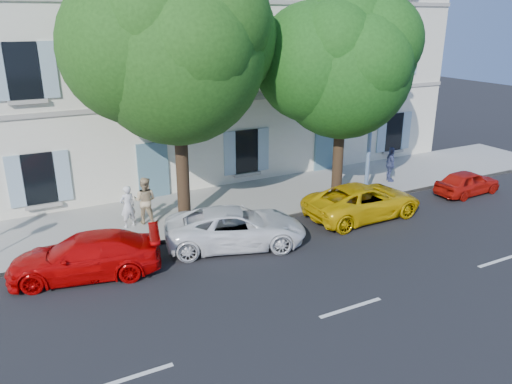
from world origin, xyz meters
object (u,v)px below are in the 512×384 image
car_red_coupe (85,256)px  tree_left (177,57)px  pedestrian_b (145,200)px  street_lamp (377,81)px  car_white_coupe (236,227)px  tree_right (343,70)px  car_red_hatchback (467,182)px  pedestrian_c (390,164)px  car_yellow_supercar (363,201)px  pedestrian_a (128,206)px

car_red_coupe → tree_left: tree_left is taller
pedestrian_b → street_lamp: bearing=-154.3°
car_white_coupe → tree_right: tree_right is taller
car_red_coupe → car_red_hatchback: bearing=103.0°
pedestrian_c → pedestrian_b: bearing=112.9°
car_red_coupe → pedestrian_c: 14.33m
tree_right → pedestrian_c: (3.60, 0.74, -4.48)m
car_yellow_supercar → tree_left: 8.78m
car_yellow_supercar → pedestrian_c: size_ratio=2.94×
car_red_coupe → car_white_coupe: (4.91, -0.17, 0.02)m
tree_left → street_lamp: 8.17m
car_red_coupe → tree_right: (10.51, 1.75, 4.79)m
tree_left → pedestrian_a: size_ratio=5.88×
street_lamp → pedestrian_b: bearing=171.8°
car_red_coupe → tree_right: size_ratio=0.54×
car_white_coupe → tree_right: bearing=-53.2°
car_yellow_supercar → tree_right: size_ratio=0.58×
car_white_coupe → car_yellow_supercar: (5.49, 0.04, -0.00)m
car_red_coupe → pedestrian_b: (2.66, 2.84, 0.39)m
car_red_hatchback → tree_left: tree_left is taller
car_yellow_supercar → car_red_hatchback: 5.77m
car_white_coupe → street_lamp: street_lamp is taller
car_red_coupe → pedestrian_c: size_ratio=2.75×
tree_right → tree_left: bearing=174.7°
tree_left → pedestrian_c: size_ratio=5.72×
car_yellow_supercar → tree_left: size_ratio=0.51×
car_white_coupe → street_lamp: (7.12, 1.67, 4.31)m
street_lamp → pedestrian_a: bearing=172.8°
car_red_coupe → pedestrian_c: pedestrian_c is taller
tree_left → car_red_coupe: bearing=-149.4°
pedestrian_a → car_white_coupe: bearing=123.1°
tree_right → pedestrian_a: bearing=173.2°
tree_left → pedestrian_b: tree_left is taller
car_yellow_supercar → street_lamp: bearing=-45.9°
car_red_coupe → tree_left: size_ratio=0.48×
tree_right → pedestrian_b: 9.07m
car_white_coupe → car_red_hatchback: (11.26, 0.01, -0.12)m
tree_left → car_yellow_supercar: bearing=-21.2°
street_lamp → pedestrian_c: bearing=25.7°
car_red_hatchback → street_lamp: bearing=65.6°
street_lamp → tree_right: bearing=170.6°
car_white_coupe → pedestrian_a: size_ratio=3.03×
car_yellow_supercar → street_lamp: street_lamp is taller
pedestrian_a → pedestrian_c: pedestrian_c is taller
car_red_hatchback → pedestrian_c: pedestrian_c is taller
pedestrian_a → pedestrian_b: 0.68m
car_white_coupe → pedestrian_c: size_ratio=2.94×
tree_right → car_red_coupe: bearing=-170.5°
car_white_coupe → pedestrian_a: pedestrian_a is taller
car_yellow_supercar → tree_right: tree_right is taller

